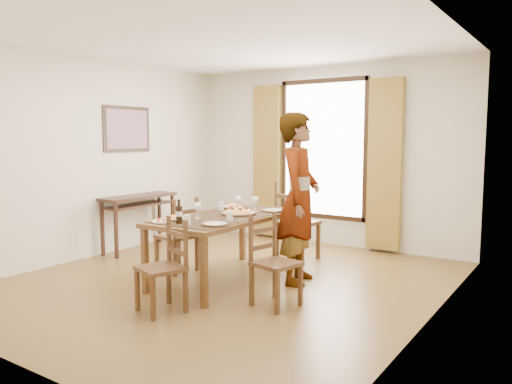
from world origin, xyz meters
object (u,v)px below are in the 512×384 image
Objects in this scene: dining_table at (226,221)px; man at (299,199)px; pasta_platter at (239,210)px; console_table at (139,203)px.

dining_table is 0.98× the size of man.
pasta_platter is at bearing 98.78° from man.
dining_table is (2.00, -0.54, 0.01)m from console_table.
man is at bearing 25.41° from pasta_platter.
console_table is 2.07m from dining_table.
dining_table is 4.68× the size of pasta_platter.
console_table is 0.64× the size of dining_table.
pasta_platter reaches higher than dining_table.
console_table is 3.00× the size of pasta_platter.
pasta_platter is (-0.62, -0.29, -0.15)m from man.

